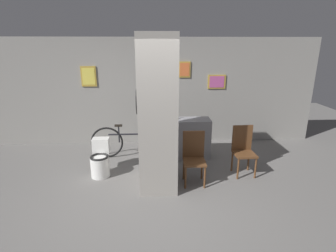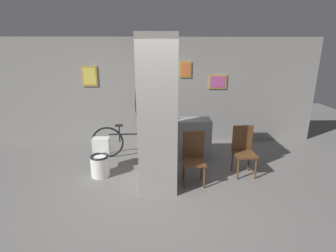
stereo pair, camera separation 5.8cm
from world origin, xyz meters
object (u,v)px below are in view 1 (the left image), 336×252
toilet (100,160)px  chair_by_doorway (243,148)px  bicycle (132,141)px  chair_near_pillar (194,156)px  bottle_tall (169,115)px

toilet → chair_by_doorway: bearing=-1.3°
toilet → bicycle: bearing=56.7°
chair_by_doorway → toilet: bearing=176.2°
chair_by_doorway → chair_near_pillar: bearing=-166.2°
toilet → chair_near_pillar: size_ratio=0.72×
bicycle → chair_near_pillar: bearing=-44.3°
chair_near_pillar → bicycle: bearing=137.2°
chair_near_pillar → chair_by_doorway: size_ratio=1.00×
chair_by_doorway → bottle_tall: size_ratio=3.12×
toilet → chair_by_doorway: 2.76m
toilet → bicycle: (0.54, 0.82, 0.07)m
bottle_tall → chair_by_doorway: bearing=-29.0°
toilet → bottle_tall: bearing=27.3°
bicycle → bottle_tall: bottle_tall is taller
chair_near_pillar → bicycle: chair_near_pillar is taller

